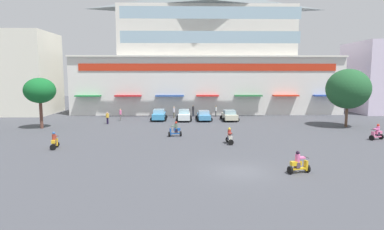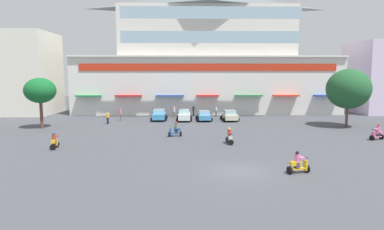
# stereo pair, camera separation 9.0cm
# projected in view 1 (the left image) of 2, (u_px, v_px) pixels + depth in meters

# --- Properties ---
(ground_plane) EXTENTS (128.00, 128.00, 0.00)m
(ground_plane) POSITION_uv_depth(u_px,v_px,m) (219.00, 135.00, 34.87)
(ground_plane) COLOR #44464D
(colonial_building) EXTENTS (43.65, 16.29, 20.62)m
(colonial_building) POSITION_uv_depth(u_px,v_px,m) (206.00, 59.00, 56.53)
(colonial_building) COLOR silver
(colonial_building) RESTS_ON ground
(flank_building_left) EXTENTS (12.10, 9.82, 13.21)m
(flank_building_left) POSITION_uv_depth(u_px,v_px,m) (15.00, 73.00, 53.24)
(flank_building_left) COLOR silver
(flank_building_left) RESTS_ON ground
(plaza_tree_0) EXTENTS (3.68, 3.57, 6.08)m
(plaza_tree_0) POSITION_uv_depth(u_px,v_px,m) (40.00, 91.00, 38.78)
(plaza_tree_0) COLOR brown
(plaza_tree_0) RESTS_ON ground
(plaza_tree_1) EXTENTS (5.13, 5.52, 7.14)m
(plaza_tree_1) POSITION_uv_depth(u_px,v_px,m) (348.00, 89.00, 39.92)
(plaza_tree_1) COLOR brown
(plaza_tree_1) RESTS_ON ground
(parked_car_0) EXTENTS (2.35, 4.11, 1.55)m
(parked_car_0) POSITION_uv_depth(u_px,v_px,m) (159.00, 115.00, 46.23)
(parked_car_0) COLOR #3B8FC4
(parked_car_0) RESTS_ON ground
(parked_car_1) EXTENTS (2.23, 4.35, 1.55)m
(parked_car_1) POSITION_uv_depth(u_px,v_px,m) (184.00, 115.00, 45.87)
(parked_car_1) COLOR silver
(parked_car_1) RESTS_ON ground
(parked_car_2) EXTENTS (2.34, 3.87, 1.41)m
(parked_car_2) POSITION_uv_depth(u_px,v_px,m) (204.00, 116.00, 45.82)
(parked_car_2) COLOR #448BBE
(parked_car_2) RESTS_ON ground
(parked_car_3) EXTENTS (2.47, 4.04, 1.48)m
(parked_car_3) POSITION_uv_depth(u_px,v_px,m) (229.00, 115.00, 45.86)
(parked_car_3) COLOR beige
(parked_car_3) RESTS_ON ground
(scooter_rider_1) EXTENTS (1.57, 1.05, 1.60)m
(scooter_rider_1) POSITION_uv_depth(u_px,v_px,m) (377.00, 133.00, 32.41)
(scooter_rider_1) COLOR black
(scooter_rider_1) RESTS_ON ground
(scooter_rider_2) EXTENTS (1.43, 0.79, 1.59)m
(scooter_rider_2) POSITION_uv_depth(u_px,v_px,m) (175.00, 130.00, 34.17)
(scooter_rider_2) COLOR black
(scooter_rider_2) RESTS_ON ground
(scooter_rider_3) EXTENTS (1.55, 0.89, 1.52)m
(scooter_rider_3) POSITION_uv_depth(u_px,v_px,m) (299.00, 164.00, 21.46)
(scooter_rider_3) COLOR black
(scooter_rider_3) RESTS_ON ground
(scooter_rider_4) EXTENTS (0.59, 1.49, 1.51)m
(scooter_rider_4) POSITION_uv_depth(u_px,v_px,m) (229.00, 137.00, 30.66)
(scooter_rider_4) COLOR black
(scooter_rider_4) RESTS_ON ground
(scooter_rider_5) EXTENTS (0.68, 1.36, 1.54)m
(scooter_rider_5) POSITION_uv_depth(u_px,v_px,m) (54.00, 142.00, 28.50)
(scooter_rider_5) COLOR black
(scooter_rider_5) RESTS_ON ground
(pedestrian_0) EXTENTS (0.41, 0.41, 1.68)m
(pedestrian_0) POSITION_uv_depth(u_px,v_px,m) (216.00, 110.00, 50.19)
(pedestrian_0) COLOR #424747
(pedestrian_0) RESTS_ON ground
(pedestrian_1) EXTENTS (0.43, 0.43, 1.69)m
(pedestrian_1) POSITION_uv_depth(u_px,v_px,m) (120.00, 114.00, 45.64)
(pedestrian_1) COLOR slate
(pedestrian_1) RESTS_ON ground
(pedestrian_2) EXTENTS (0.31, 0.31, 1.73)m
(pedestrian_2) POSITION_uv_depth(u_px,v_px,m) (193.00, 110.00, 50.37)
(pedestrian_2) COLOR black
(pedestrian_2) RESTS_ON ground
(pedestrian_3) EXTENTS (0.48, 0.48, 1.71)m
(pedestrian_3) POSITION_uv_depth(u_px,v_px,m) (174.00, 112.00, 48.50)
(pedestrian_3) COLOR #6C6752
(pedestrian_3) RESTS_ON ground
(pedestrian_4) EXTENTS (0.56, 0.56, 1.58)m
(pedestrian_4) POSITION_uv_depth(u_px,v_px,m) (107.00, 117.00, 42.70)
(pedestrian_4) COLOR black
(pedestrian_4) RESTS_ON ground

